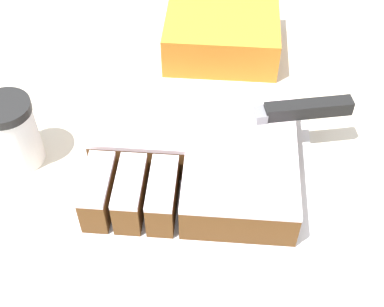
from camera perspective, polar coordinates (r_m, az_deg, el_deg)
The scene contains 5 objects.
cake_board at distance 0.79m, azimuth -0.00°, elevation -1.67°, with size 0.36×0.31×0.01m.
cake at distance 0.77m, azimuth 0.35°, elevation 0.19°, with size 0.29×0.25×0.06m.
knife at distance 0.78m, azimuth 9.54°, elevation 4.37°, with size 0.35×0.10×0.02m.
coffee_cup at distance 0.81m, azimuth -18.56°, elevation 2.13°, with size 0.07×0.07×0.11m.
storage_box at distance 0.98m, azimuth 3.20°, elevation 12.67°, with size 0.20×0.17×0.07m.
Camera 1 is at (0.03, -0.47, 1.54)m, focal length 50.00 mm.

